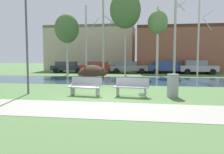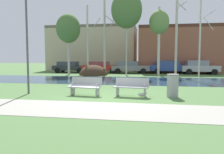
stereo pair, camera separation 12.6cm
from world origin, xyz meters
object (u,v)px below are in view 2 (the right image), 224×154
Objects in this scene: parked_hatch_third_grey at (130,67)px; parked_wagon_fourth_blue at (170,67)px; parked_van_nearest_dark at (70,67)px; bench_left at (85,86)px; bench_right at (131,87)px; streetlamp at (26,21)px; seagull at (143,95)px; parked_sedan_second_red at (101,67)px; trash_bin at (173,85)px; parked_suv_fifth_silver at (199,67)px.

parked_wagon_fourth_blue reaches higher than parked_hatch_third_grey.
parked_van_nearest_dark is at bearing -178.04° from parked_wagon_fourth_blue.
parked_wagon_fourth_blue reaches higher than bench_left.
bench_right is 0.30× the size of streetlamp.
parked_hatch_third_grey is at bearing 97.01° from seagull.
streetlamp is 17.02m from parked_sedan_second_red.
seagull is at bearing -167.11° from trash_bin.
parked_van_nearest_dark reaches higher than seagull.
parked_hatch_third_grey is at bearing 77.51° from streetlamp.
streetlamp is 20.29m from parked_suv_fifth_silver.
streetlamp is (-5.24, 0.00, 3.18)m from bench_right.
bench_right is 1.91m from trash_bin.
parked_sedan_second_red is at bearing 113.09° from trash_bin.
bench_right is 17.61m from parked_suv_fifth_silver.
seagull is 0.10× the size of parked_sedan_second_red.
parked_sedan_second_red is (-5.18, 16.77, 0.28)m from bench_right.
parked_sedan_second_red is (-2.94, 16.77, 0.28)m from bench_left.
seagull is 0.10× the size of parked_van_nearest_dark.
trash_bin is (4.15, 0.14, 0.08)m from bench_left.
parked_hatch_third_grey reaches higher than parked_van_nearest_dark.
seagull is 0.10× the size of parked_hatch_third_grey.
streetlamp is 1.29× the size of parked_van_nearest_dark.
parked_sedan_second_red is (-5.72, 16.94, 0.62)m from seagull.
streetlamp reaches higher than parked_suv_fifth_silver.
trash_bin reaches higher than seagull.
trash_bin is 0.26× the size of parked_suv_fifth_silver.
bench_left is 1.55× the size of trash_bin.
streetlamp is 17.35m from parked_hatch_third_grey.
parked_van_nearest_dark is at bearing -179.94° from parked_hatch_third_grey.
parked_suv_fifth_silver reaches higher than bench_right.
parked_suv_fifth_silver is (7.84, -0.26, 0.05)m from parked_hatch_third_grey.
parked_hatch_third_grey reaches higher than parked_sedan_second_red.
parked_hatch_third_grey is at bearing -1.05° from parked_sedan_second_red.
bench_right is 3.70× the size of seagull.
bench_right is at bearing -100.34° from parked_wagon_fourth_blue.
parked_suv_fifth_silver is at bearing -11.96° from parked_wagon_fourth_blue.
bench_left is at bearing -92.43° from parked_hatch_third_grey.
streetlamp reaches higher than parked_hatch_third_grey.
parked_van_nearest_dark is 0.95× the size of parked_hatch_third_grey.
parked_wagon_fourth_blue is at bearing 63.97° from streetlamp.
parked_wagon_fourth_blue reaches higher than bench_right.
bench_left is at bearing -80.06° from parked_sedan_second_red.
parked_wagon_fourth_blue is at bearing 81.50° from seagull.
bench_left is 0.36× the size of parked_sedan_second_red.
parked_hatch_third_grey is (-3.44, 16.56, 0.22)m from trash_bin.
parked_wagon_fourth_blue is (8.31, 0.34, 0.05)m from parked_sedan_second_red.
trash_bin is 0.23× the size of parked_sedan_second_red.
parked_wagon_fourth_blue is 1.16× the size of parked_suv_fifth_silver.
parked_hatch_third_grey is (0.71, 16.71, 0.30)m from bench_left.
bench_left is 3.70× the size of seagull.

